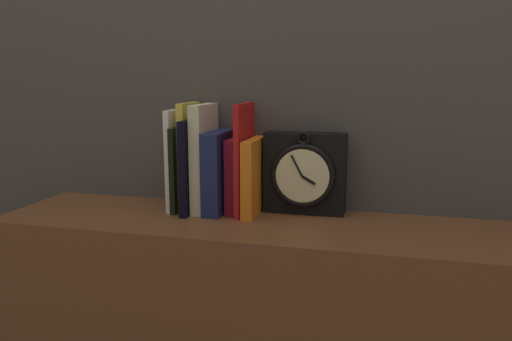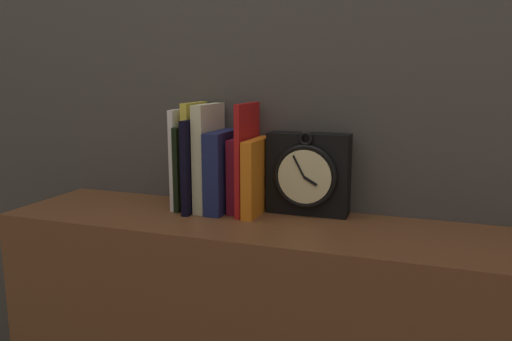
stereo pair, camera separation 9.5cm
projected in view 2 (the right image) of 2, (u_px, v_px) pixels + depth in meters
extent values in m
cube|color=black|center=(308.00, 174.00, 1.14)|extent=(0.19, 0.06, 0.19)
torus|color=black|center=(305.00, 177.00, 1.11)|extent=(0.15, 0.01, 0.15)
cylinder|color=beige|center=(304.00, 177.00, 1.11)|extent=(0.12, 0.01, 0.12)
cube|color=black|center=(310.00, 181.00, 1.10)|extent=(0.03, 0.00, 0.02)
cube|color=black|center=(299.00, 166.00, 1.10)|extent=(0.03, 0.00, 0.05)
torus|color=black|center=(306.00, 139.00, 1.10)|extent=(0.03, 0.01, 0.03)
cube|color=silver|center=(184.00, 158.00, 1.21)|extent=(0.01, 0.12, 0.24)
cube|color=black|center=(188.00, 167.00, 1.20)|extent=(0.01, 0.13, 0.20)
cube|color=yellow|center=(195.00, 155.00, 1.20)|extent=(0.02, 0.11, 0.25)
cube|color=black|center=(198.00, 164.00, 1.18)|extent=(0.02, 0.15, 0.22)
cube|color=beige|center=(209.00, 157.00, 1.18)|extent=(0.03, 0.13, 0.25)
cube|color=#1A214E|center=(223.00, 171.00, 1.17)|extent=(0.04, 0.14, 0.19)
cube|color=maroon|center=(241.00, 175.00, 1.17)|extent=(0.03, 0.11, 0.17)
cube|color=red|center=(247.00, 159.00, 1.15)|extent=(0.01, 0.13, 0.25)
cube|color=orange|center=(257.00, 177.00, 1.14)|extent=(0.03, 0.14, 0.17)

